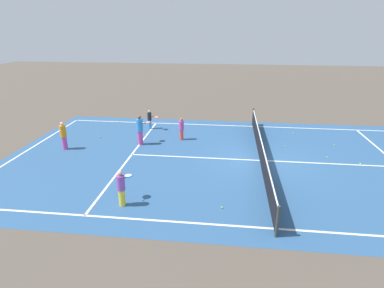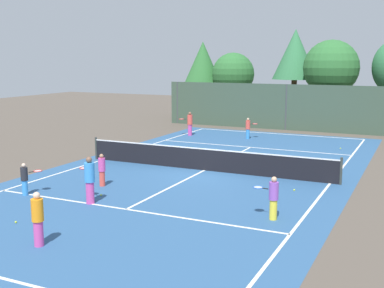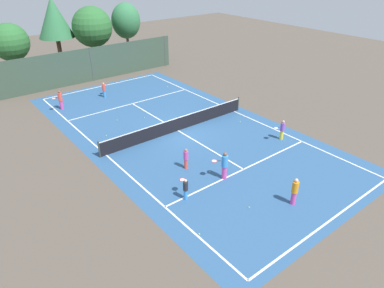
% 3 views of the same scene
% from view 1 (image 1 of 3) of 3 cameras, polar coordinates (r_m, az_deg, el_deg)
% --- Properties ---
extents(ground_plane, '(80.00, 80.00, 0.00)m').
position_cam_1_polar(ground_plane, '(15.63, 12.21, -2.95)').
color(ground_plane, brown).
extents(court_surface, '(13.00, 25.00, 0.01)m').
position_cam_1_polar(court_surface, '(15.63, 12.21, -2.94)').
color(court_surface, '#2D5684').
rests_on(court_surface, ground_plane).
extents(tennis_net, '(11.90, 0.10, 1.10)m').
position_cam_1_polar(tennis_net, '(15.43, 12.35, -1.22)').
color(tennis_net, '#333833').
rests_on(tennis_net, ground_plane).
extents(player_2, '(0.88, 0.44, 1.37)m').
position_cam_1_polar(player_2, '(11.64, -12.66, -7.70)').
color(player_2, yellow).
rests_on(player_2, ground_plane).
extents(player_3, '(0.88, 0.73, 1.65)m').
position_cam_1_polar(player_3, '(17.30, -9.40, 2.60)').
color(player_3, '#D14799').
rests_on(player_3, ground_plane).
extents(player_4, '(0.27, 0.27, 1.28)m').
position_cam_1_polar(player_4, '(17.85, -1.92, 2.80)').
color(player_4, '#E54C3F').
rests_on(player_4, ground_plane).
extents(player_5, '(0.32, 0.32, 1.49)m').
position_cam_1_polar(player_5, '(17.74, -22.22, 1.45)').
color(player_5, '#D14799').
rests_on(player_5, ground_plane).
extents(player_6, '(0.53, 0.83, 1.20)m').
position_cam_1_polar(player_6, '(19.96, -7.62, 4.48)').
color(player_6, '#388CD8').
rests_on(player_6, ground_plane).
extents(tennis_ball_0, '(0.07, 0.07, 0.07)m').
position_cam_1_polar(tennis_ball_0, '(11.56, 5.45, -11.36)').
color(tennis_ball_0, '#CCE533').
rests_on(tennis_ball_0, ground_plane).
extents(tennis_ball_1, '(0.07, 0.07, 0.07)m').
position_cam_1_polar(tennis_ball_1, '(16.86, 28.18, -3.15)').
color(tennis_ball_1, '#CCE533').
rests_on(tennis_ball_1, ground_plane).
extents(tennis_ball_3, '(0.07, 0.07, 0.07)m').
position_cam_1_polar(tennis_ball_3, '(21.84, -13.09, 3.92)').
color(tennis_ball_3, '#CCE533').
rests_on(tennis_ball_3, ground_plane).
extents(tennis_ball_4, '(0.07, 0.07, 0.07)m').
position_cam_1_polar(tennis_ball_4, '(16.94, 23.30, -2.23)').
color(tennis_ball_4, '#CCE533').
rests_on(tennis_ball_4, ground_plane).
extents(tennis_ball_5, '(0.07, 0.07, 0.07)m').
position_cam_1_polar(tennis_ball_5, '(17.68, 16.47, -0.40)').
color(tennis_ball_5, '#CCE533').
rests_on(tennis_ball_5, ground_plane).
extents(tennis_ball_6, '(0.07, 0.07, 0.07)m').
position_cam_1_polar(tennis_ball_6, '(19.99, 17.90, 1.88)').
color(tennis_ball_6, '#CCE533').
rests_on(tennis_ball_6, ground_plane).
extents(tennis_ball_7, '(0.07, 0.07, 0.07)m').
position_cam_1_polar(tennis_ball_7, '(18.84, 24.34, -0.14)').
color(tennis_ball_7, '#CCE533').
rests_on(tennis_ball_7, ground_plane).
extents(tennis_ball_8, '(0.07, 0.07, 0.07)m').
position_cam_1_polar(tennis_ball_8, '(19.13, -16.31, 1.22)').
color(tennis_ball_8, '#CCE533').
rests_on(tennis_ball_8, ground_plane).
extents(tennis_ball_9, '(0.07, 0.07, 0.07)m').
position_cam_1_polar(tennis_ball_9, '(17.54, -6.11, 0.20)').
color(tennis_ball_9, '#CCE533').
rests_on(tennis_ball_9, ground_plane).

